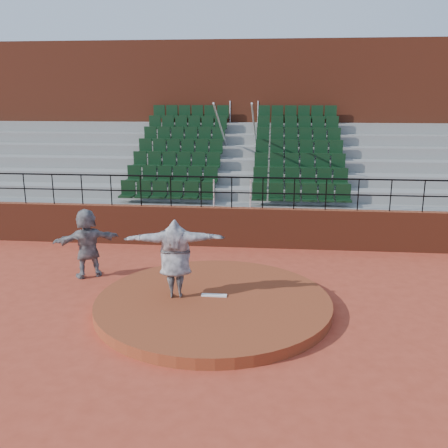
{
  "coord_description": "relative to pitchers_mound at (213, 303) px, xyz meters",
  "views": [
    {
      "loc": [
        1.33,
        -10.76,
        4.88
      ],
      "look_at": [
        0.0,
        2.5,
        1.4
      ],
      "focal_mm": 40.0,
      "sensor_mm": 36.0,
      "label": 1
    }
  ],
  "objects": [
    {
      "name": "fielder",
      "position": [
        -3.67,
        1.78,
        0.83
      ],
      "size": [
        1.82,
        1.37,
        1.92
      ],
      "primitive_type": "imported",
      "rotation": [
        0.0,
        0.0,
        3.66
      ],
      "color": "black",
      "rests_on": "ground"
    },
    {
      "name": "press_box_facade",
      "position": [
        0.0,
        12.6,
        3.43
      ],
      "size": [
        24.0,
        3.0,
        7.1
      ],
      "primitive_type": "cube",
      "color": "maroon",
      "rests_on": "ground"
    },
    {
      "name": "pitching_rubber",
      "position": [
        0.0,
        0.15,
        0.14
      ],
      "size": [
        0.6,
        0.15,
        0.03
      ],
      "primitive_type": "cube",
      "color": "white",
      "rests_on": "pitchers_mound"
    },
    {
      "name": "pitcher",
      "position": [
        -0.89,
        0.06,
        1.06
      ],
      "size": [
        2.36,
        0.93,
        1.87
      ],
      "primitive_type": "imported",
      "rotation": [
        0.0,
        0.0,
        3.28
      ],
      "color": "black",
      "rests_on": "pitchers_mound"
    },
    {
      "name": "ground",
      "position": [
        0.0,
        0.0,
        -0.12
      ],
      "size": [
        90.0,
        90.0,
        0.0
      ],
      "primitive_type": "plane",
      "color": "#AE3D27",
      "rests_on": "ground"
    },
    {
      "name": "wall_railing",
      "position": [
        0.0,
        5.0,
        1.9
      ],
      "size": [
        24.04,
        0.05,
        1.03
      ],
      "color": "black",
      "rests_on": "boundary_wall"
    },
    {
      "name": "boundary_wall",
      "position": [
        0.0,
        5.0,
        0.53
      ],
      "size": [
        24.0,
        0.3,
        1.3
      ],
      "primitive_type": "cube",
      "color": "maroon",
      "rests_on": "ground"
    },
    {
      "name": "seating_deck",
      "position": [
        0.0,
        8.65,
        1.32
      ],
      "size": [
        24.0,
        5.97,
        4.63
      ],
      "color": "gray",
      "rests_on": "ground"
    },
    {
      "name": "pitchers_mound",
      "position": [
        0.0,
        0.0,
        0.0
      ],
      "size": [
        5.5,
        5.5,
        0.25
      ],
      "primitive_type": "cylinder",
      "color": "brown",
      "rests_on": "ground"
    }
  ]
}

